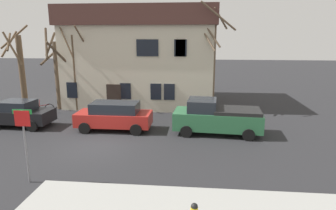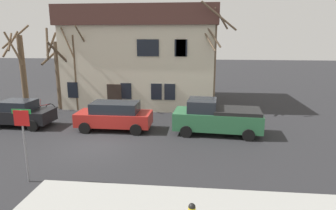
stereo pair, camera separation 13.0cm
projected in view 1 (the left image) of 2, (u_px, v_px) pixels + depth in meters
ground_plane at (96, 146)px, 15.39m from camera, size 120.00×120.00×0.00m
building_main at (143, 56)px, 25.27m from camera, size 12.13×8.36×7.87m
tree_bare_near at (20, 67)px, 22.95m from camera, size 2.21×2.53×6.53m
tree_bare_mid at (57, 71)px, 22.76m from camera, size 2.60×2.56×6.25m
tree_bare_far at (75, 70)px, 22.21m from camera, size 2.08×2.09×6.37m
tree_bare_end at (213, 55)px, 21.41m from camera, size 2.85×1.69×7.93m
car_black_sedan at (18, 114)px, 18.58m from camera, size 4.28×2.11×1.67m
car_red_wagon at (114, 116)px, 17.86m from camera, size 4.52×2.04×1.73m
pickup_truck_green at (217, 117)px, 17.22m from camera, size 5.19×2.57×2.03m
street_sign_pole at (24, 132)px, 11.11m from camera, size 0.76×0.07×2.95m
bicycle_leaning at (43, 108)px, 21.97m from camera, size 1.74×0.27×1.03m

